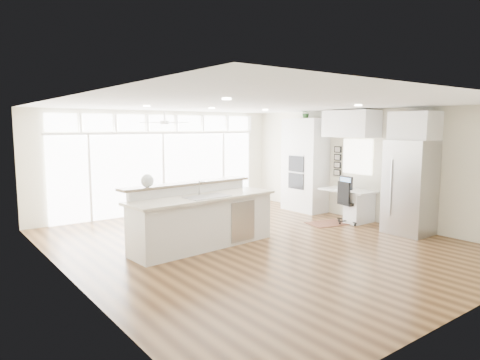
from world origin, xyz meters
TOP-DOWN VIEW (x-y plane):
  - floor at (0.00, 0.00)m, footprint 7.00×8.00m
  - ceiling at (0.00, 0.00)m, footprint 7.00×8.00m
  - wall_back at (0.00, 4.00)m, footprint 7.00×0.04m
  - wall_front at (0.00, -4.00)m, footprint 7.00×0.04m
  - wall_left at (-3.50, 0.00)m, footprint 0.04×8.00m
  - wall_right at (3.50, 0.00)m, footprint 0.04×8.00m
  - glass_wall at (0.00, 3.94)m, footprint 5.80×0.06m
  - transom_row at (0.00, 3.94)m, footprint 5.90×0.06m
  - desk_window at (3.46, 0.30)m, footprint 0.04×0.85m
  - ceiling_fan at (-0.50, 2.80)m, footprint 1.16×1.16m
  - recessed_lights at (0.00, 0.20)m, footprint 3.40×3.00m
  - oven_cabinet at (3.17, 1.80)m, footprint 0.64×1.20m
  - desk_nook at (3.13, 0.30)m, footprint 0.72×1.30m
  - upper_cabinets at (3.17, 0.30)m, footprint 0.64×1.30m
  - refrigerator at (3.11, -1.35)m, footprint 0.76×0.90m
  - fridge_cabinet at (3.17, -1.35)m, footprint 0.64×0.90m
  - framed_photos at (3.46, 0.92)m, footprint 0.06×0.22m
  - kitchen_island at (-0.94, 0.45)m, footprint 3.09×1.37m
  - rug at (2.43, 0.32)m, footprint 1.01×0.82m
  - office_chair at (2.89, 0.03)m, footprint 0.60×0.57m
  - fishbowl at (-1.92, 0.77)m, footprint 0.24×0.24m
  - monitor at (3.05, 0.30)m, footprint 0.13×0.43m
  - keyboard at (2.88, 0.30)m, footprint 0.17×0.36m
  - potted_plant at (3.17, 1.80)m, footprint 0.28×0.31m

SIDE VIEW (x-z plane):
  - floor at x=0.00m, z-range -0.02..0.00m
  - rug at x=2.43m, z-range 0.00..0.01m
  - desk_nook at x=3.13m, z-range 0.00..0.76m
  - office_chair at x=2.89m, z-range 0.00..1.00m
  - kitchen_island at x=-0.94m, z-range 0.00..1.20m
  - keyboard at x=2.88m, z-range 0.76..0.78m
  - monitor at x=3.05m, z-range 0.76..1.11m
  - refrigerator at x=3.11m, z-range 0.00..2.00m
  - glass_wall at x=0.00m, z-range 0.01..2.09m
  - oven_cabinet at x=3.17m, z-range 0.00..2.50m
  - fishbowl at x=-1.92m, z-range 1.20..1.43m
  - wall_back at x=0.00m, z-range 0.00..2.70m
  - wall_front at x=0.00m, z-range 0.00..2.70m
  - wall_left at x=-3.50m, z-range 0.00..2.70m
  - wall_right at x=3.50m, z-range 0.00..2.70m
  - framed_photos at x=3.46m, z-range 1.00..1.80m
  - desk_window at x=3.46m, z-range 1.12..1.98m
  - fridge_cabinet at x=3.17m, z-range 2.00..2.60m
  - upper_cabinets at x=3.17m, z-range 2.03..2.67m
  - transom_row at x=0.00m, z-range 2.18..2.58m
  - ceiling_fan at x=-0.50m, z-range 2.32..2.64m
  - potted_plant at x=3.17m, z-range 2.50..2.74m
  - recessed_lights at x=0.00m, z-range 2.67..2.69m
  - ceiling at x=0.00m, z-range 2.69..2.71m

